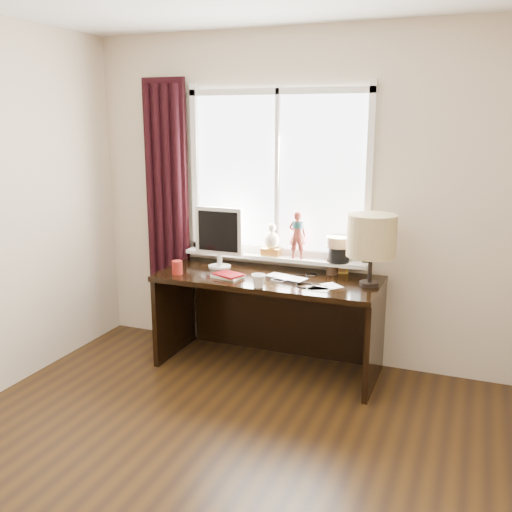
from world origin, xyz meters
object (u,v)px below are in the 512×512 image
at_px(laptop, 287,278).
at_px(monitor, 219,234).
at_px(red_cup, 177,268).
at_px(table_lamp, 372,236).
at_px(desk, 272,303).
at_px(mug, 258,281).

relative_size(laptop, monitor, 0.63).
distance_m(red_cup, table_lamp, 1.49).
height_order(monitor, table_lamp, table_lamp).
relative_size(laptop, desk, 0.18).
distance_m(laptop, monitor, 0.69).
xyz_separation_m(red_cup, monitor, (0.21, 0.31, 0.22)).
relative_size(desk, table_lamp, 3.27).
height_order(red_cup, desk, red_cup).
relative_size(laptop, mug, 3.03).
xyz_separation_m(mug, monitor, (-0.50, 0.41, 0.23)).
bearing_deg(red_cup, table_lamp, 9.16).
relative_size(mug, monitor, 0.21).
bearing_deg(table_lamp, desk, 175.33).
xyz_separation_m(red_cup, desk, (0.68, 0.29, -0.30)).
height_order(laptop, mug, mug).
bearing_deg(desk, monitor, 178.31).
bearing_deg(mug, table_lamp, 24.68).
distance_m(mug, red_cup, 0.72).
distance_m(laptop, red_cup, 0.85).
xyz_separation_m(monitor, table_lamp, (1.23, -0.08, 0.09)).
bearing_deg(table_lamp, mug, -155.32).
relative_size(red_cup, table_lamp, 0.20).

